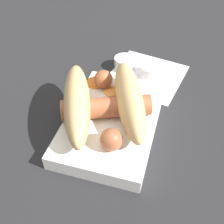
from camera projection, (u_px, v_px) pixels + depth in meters
name	position (u px, v px, depth m)	size (l,w,h in m)	color
ground_plane	(112.00, 127.00, 0.51)	(3.00, 3.00, 0.00)	#232326
food_tray	(112.00, 122.00, 0.50)	(0.23, 0.15, 0.03)	white
bread_roll	(103.00, 101.00, 0.47)	(0.23, 0.20, 0.06)	tan
sausage	(107.00, 106.00, 0.48)	(0.18, 0.15, 0.04)	#9E5638
pickled_veggies	(101.00, 85.00, 0.55)	(0.06, 0.08, 0.00)	#F99E4C
napkin	(146.00, 75.00, 0.62)	(0.18, 0.18, 0.00)	white
condiment_cup_near	(150.00, 72.00, 0.61)	(0.05, 0.05, 0.03)	white
condiment_cup_far	(124.00, 64.00, 0.63)	(0.05, 0.05, 0.03)	white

